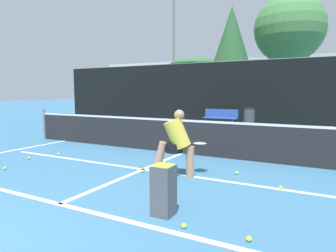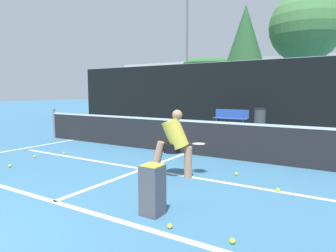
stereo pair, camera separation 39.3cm
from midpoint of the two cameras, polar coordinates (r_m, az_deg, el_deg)
The scene contains 24 objects.
court_baseline_near at distance 5.04m, azimuth -18.82°, elevation -13.49°, with size 11.00×0.10×0.01m, color white.
court_service_line at distance 6.69m, azimuth -3.10°, elevation -8.17°, with size 8.25×0.10×0.01m, color white.
court_center_mark at distance 6.54m, azimuth -4.08°, elevation -8.53°, with size 0.10×4.27×0.01m, color white.
court_sideline_left at distance 9.82m, azimuth -26.02°, elevation -4.09°, with size 0.10×5.27×0.01m, color white.
net at distance 8.23m, azimuth 4.62°, elevation -1.80°, with size 11.09×0.09×1.07m.
fence_back at distance 15.59m, azimuth 18.07°, elevation 5.96°, with size 24.00×0.06×3.28m.
player_practicing at distance 5.95m, azimuth 3.13°, elevation -3.00°, with size 1.06×0.90×1.36m.
tennis_ball_scattered_1 at distance 5.63m, azimuth 22.15°, elevation -11.20°, with size 0.07×0.07×0.07m, color #D1E033.
tennis_ball_scattered_2 at distance 6.37m, azimuth 14.61°, elevation -8.86°, with size 0.07×0.07×0.07m, color #D1E033.
tennis_ball_scattered_3 at distance 8.45m, azimuth -22.84°, elevation -5.36°, with size 0.07×0.07×0.07m, color #D1E033.
tennis_ball_scattered_4 at distance 3.94m, azimuth 3.36°, elevation -18.53°, with size 0.07×0.07×0.07m, color #D1E033.
tennis_ball_scattered_5 at distance 3.71m, azimuth 15.36°, elevation -20.41°, with size 0.07×0.07×0.07m, color #D1E033.
tennis_ball_scattered_6 at distance 6.42m, azimuth -3.30°, elevation -8.52°, with size 0.07×0.07×0.07m, color #D1E033.
tennis_ball_scattered_7 at distance 7.61m, azimuth -26.61°, elevation -6.83°, with size 0.07×0.07×0.07m, color #D1E033.
tennis_ball_scattered_8 at distance 8.63m, azimuth -17.96°, elevation -4.93°, with size 0.07×0.07×0.07m, color #D1E033.
ball_hopper at distance 4.21m, azimuth -0.25°, elevation -11.88°, with size 0.28×0.28×0.71m.
courtside_bench at distance 14.69m, azimuth 12.67°, elevation 1.57°, with size 1.65×0.38×0.86m.
trash_bin at distance 14.06m, azimuth 17.86°, elevation 1.29°, with size 0.52×0.52×0.98m.
parked_car at distance 17.96m, azimuth 18.99°, elevation 2.83°, with size 1.78×3.91×1.54m.
floodlight_mast at distance 24.18m, azimuth 4.13°, elevation 17.25°, with size 1.10×0.24×9.99m.
tree_west at distance 23.99m, azimuth 25.20°, elevation 16.71°, with size 4.92×4.92×8.66m.
tree_mid at distance 22.80m, azimuth 8.14°, elevation 11.49°, with size 3.73×3.73×4.19m.
tree_east at distance 22.04m, azimuth 15.01°, elevation 15.83°, with size 2.84×2.84×7.58m.
building_far at distance 27.68m, azimuth 24.22°, elevation 7.25°, with size 36.00×2.40×4.64m, color beige.
Camera 2 is at (3.87, -0.87, 1.70)m, focal length 32.00 mm.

